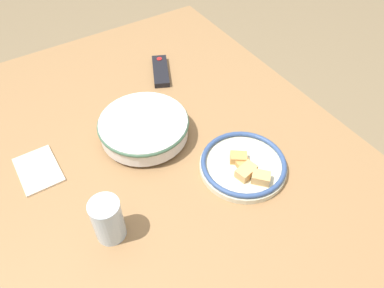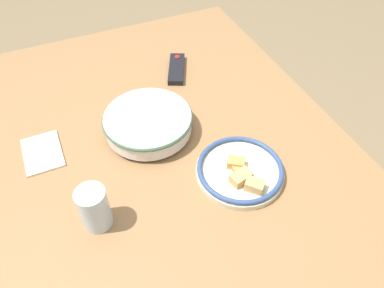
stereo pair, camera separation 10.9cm
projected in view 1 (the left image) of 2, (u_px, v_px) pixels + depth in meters
name	position (u px, v px, depth m)	size (l,w,h in m)	color
ground_plane	(174.00, 256.00, 1.68)	(8.00, 8.00, 0.00)	#7F6B4C
dining_table	(166.00, 160.00, 1.19)	(1.40, 1.05, 0.74)	olive
noodle_bowl	(144.00, 127.00, 1.13)	(0.27, 0.27, 0.07)	silver
food_plate	(244.00, 165.00, 1.06)	(0.25, 0.25, 0.05)	beige
tv_remote	(161.00, 71.00, 1.37)	(0.18, 0.12, 0.02)	black
drinking_glass	(108.00, 220.00, 0.88)	(0.07, 0.07, 0.12)	silver
folded_napkin	(38.00, 170.00, 1.06)	(0.15, 0.11, 0.01)	beige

